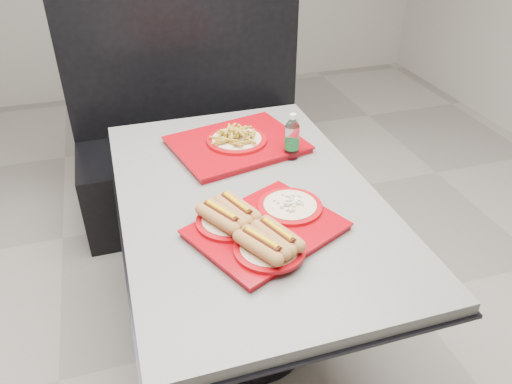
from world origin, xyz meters
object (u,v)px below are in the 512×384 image
object	(u,v)px
diner_table	(248,230)
tray_near	(261,226)
booth_bench	(195,144)
water_bottle	(292,139)
tray_far	(237,142)

from	to	relation	value
diner_table	tray_near	world-z (taller)	tray_near
booth_bench	tray_near	world-z (taller)	booth_bench
tray_near	water_bottle	size ratio (longest dim) A/B	2.89
tray_far	booth_bench	bearing A→B (deg)	94.10
diner_table	booth_bench	world-z (taller)	booth_bench
booth_bench	water_bottle	bearing A→B (deg)	-74.87
booth_bench	tray_far	world-z (taller)	booth_bench
diner_table	booth_bench	xyz separation A→B (m)	(0.00, 1.09, -0.18)
diner_table	booth_bench	distance (m)	1.11
diner_table	water_bottle	bearing A→B (deg)	39.96
tray_near	tray_far	xyz separation A→B (m)	(0.08, 0.59, -0.01)
tray_far	water_bottle	world-z (taller)	water_bottle
diner_table	tray_near	bearing A→B (deg)	-96.21
tray_near	water_bottle	distance (m)	0.52
tray_far	water_bottle	distance (m)	0.24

